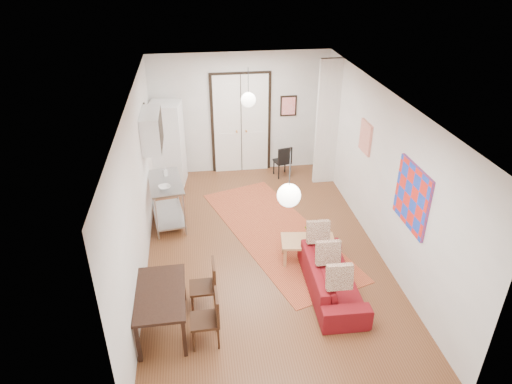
{
  "coord_description": "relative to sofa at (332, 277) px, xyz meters",
  "views": [
    {
      "loc": [
        -1.11,
        -6.86,
        5.01
      ],
      "look_at": [
        -0.14,
        -0.04,
        1.25
      ],
      "focal_mm": 32.0,
      "sensor_mm": 36.0,
      "label": 1
    }
  ],
  "objects": [
    {
      "name": "painting_popart",
      "position": [
        1.15,
        0.05,
        1.37
      ],
      "size": [
        0.05,
        1.0,
        1.0
      ],
      "primitive_type": "cube",
      "color": "red",
      "rests_on": "wall_right"
    },
    {
      "name": "wall_back",
      "position": [
        -0.92,
        4.8,
        1.17
      ],
      "size": [
        4.2,
        0.02,
        2.9
      ],
      "primitive_type": "cube",
      "color": "silver",
      "rests_on": "floor"
    },
    {
      "name": "wall_left",
      "position": [
        -3.02,
        1.3,
        1.17
      ],
      "size": [
        0.02,
        7.0,
        2.9
      ],
      "primitive_type": "cube",
      "color": "silver",
      "rests_on": "floor"
    },
    {
      "name": "print_left",
      "position": [
        -2.99,
        3.3,
        1.67
      ],
      "size": [
        0.03,
        0.44,
        0.54
      ],
      "primitive_type": "cube",
      "color": "brown",
      "rests_on": "wall_left"
    },
    {
      "name": "black_side_chair",
      "position": [
        0.01,
        4.35,
        0.18
      ],
      "size": [
        0.43,
        0.44,
        0.79
      ],
      "rotation": [
        0.0,
        0.0,
        3.37
      ],
      "color": "black",
      "rests_on": "floor"
    },
    {
      "name": "dining_chair_near",
      "position": [
        -2.07,
        -0.02,
        0.2
      ],
      "size": [
        0.41,
        0.57,
        0.84
      ],
      "rotation": [
        0.0,
        0.0,
        -1.56
      ],
      "color": "#382212",
      "rests_on": "floor"
    },
    {
      "name": "poster_back",
      "position": [
        0.23,
        4.77,
        1.32
      ],
      "size": [
        0.4,
        0.03,
        0.5
      ],
      "primitive_type": "cube",
      "color": "red",
      "rests_on": "wall_back"
    },
    {
      "name": "stub_partition",
      "position": [
        0.93,
        3.85,
        1.17
      ],
      "size": [
        0.5,
        0.1,
        2.9
      ],
      "primitive_type": "cube",
      "color": "silver",
      "rests_on": "floor"
    },
    {
      "name": "soap_bottle",
      "position": [
        -2.67,
        2.76,
        0.75
      ],
      "size": [
        0.12,
        0.11,
        0.19
      ],
      "primitive_type": "imported",
      "rotation": [
        0.0,
        0.0,
        0.37
      ],
      "color": "#518AB0",
      "rests_on": "kitchen_counter"
    },
    {
      "name": "painting_abstract",
      "position": [
        1.15,
        2.1,
        1.52
      ],
      "size": [
        0.05,
        0.5,
        0.6
      ],
      "primitive_type": "cube",
      "color": "#F6E7CD",
      "rests_on": "wall_right"
    },
    {
      "name": "pendant_back",
      "position": [
        -0.92,
        3.3,
        1.97
      ],
      "size": [
        0.3,
        0.3,
        0.8
      ],
      "color": "white",
      "rests_on": "ceiling"
    },
    {
      "name": "floor",
      "position": [
        -0.92,
        1.3,
        -0.28
      ],
      "size": [
        7.0,
        7.0,
        0.0
      ],
      "primitive_type": "plane",
      "color": "brown",
      "rests_on": "ground"
    },
    {
      "name": "ceiling",
      "position": [
        -0.92,
        1.3,
        2.62
      ],
      "size": [
        4.2,
        7.0,
        0.02
      ],
      "primitive_type": "cube",
      "color": "white",
      "rests_on": "wall_back"
    },
    {
      "name": "wall_cabinet",
      "position": [
        -2.84,
        2.8,
        1.62
      ],
      "size": [
        0.35,
        1.0,
        0.7
      ],
      "primitive_type": "cube",
      "color": "silver",
      "rests_on": "wall_left"
    },
    {
      "name": "coffee_table",
      "position": [
        -0.18,
        0.88,
        0.08
      ],
      "size": [
        1.0,
        0.64,
        0.42
      ],
      "rotation": [
        0.0,
        0.0,
        -0.13
      ],
      "color": "tan",
      "rests_on": "floor"
    },
    {
      "name": "wall_front",
      "position": [
        -0.92,
        -2.2,
        1.17
      ],
      "size": [
        4.2,
        0.02,
        2.9
      ],
      "primitive_type": "cube",
      "color": "silver",
      "rests_on": "floor"
    },
    {
      "name": "sofa",
      "position": [
        0.0,
        0.0,
        0.0
      ],
      "size": [
        1.93,
        0.8,
        0.56
      ],
      "primitive_type": "imported",
      "rotation": [
        0.0,
        0.0,
        1.54
      ],
      "color": "maroon",
      "rests_on": "floor"
    },
    {
      "name": "bowl",
      "position": [
        -2.67,
        2.21,
        0.68
      ],
      "size": [
        0.28,
        0.28,
        0.05
      ],
      "primitive_type": "imported",
      "rotation": [
        0.0,
        0.0,
        0.37
      ],
      "color": "silver",
      "rests_on": "kitchen_counter"
    },
    {
      "name": "wall_right",
      "position": [
        1.18,
        1.3,
        1.17
      ],
      "size": [
        0.02,
        7.0,
        2.9
      ],
      "primitive_type": "cube",
      "color": "silver",
      "rests_on": "floor"
    },
    {
      "name": "kitchen_counter",
      "position": [
        -2.67,
        2.51,
        0.33
      ],
      "size": [
        0.77,
        1.29,
        0.94
      ],
      "rotation": [
        0.0,
        0.0,
        0.14
      ],
      "color": "#A7AAAC",
      "rests_on": "floor"
    },
    {
      "name": "pendant_front",
      "position": [
        -0.92,
        -0.7,
        1.97
      ],
      "size": [
        0.3,
        0.3,
        0.8
      ],
      "color": "white",
      "rests_on": "ceiling"
    },
    {
      "name": "fridge",
      "position": [
        -2.66,
        4.33,
        0.69
      ],
      "size": [
        0.77,
        0.77,
        1.94
      ],
      "primitive_type": "cube",
      "rotation": [
        0.0,
        0.0,
        -0.14
      ],
      "color": "white",
      "rests_on": "floor"
    },
    {
      "name": "double_doors",
      "position": [
        -0.92,
        4.75,
        0.92
      ],
      "size": [
        1.44,
        0.06,
        2.5
      ],
      "primitive_type": "cube",
      "color": "white",
      "rests_on": "wall_back"
    },
    {
      "name": "dining_table",
      "position": [
        -2.67,
        -0.45,
        0.32
      ],
      "size": [
        0.71,
        1.23,
        0.68
      ],
      "rotation": [
        0.0,
        0.0,
        0.01
      ],
      "color": "black",
      "rests_on": "floor"
    },
    {
      "name": "dining_chair_far",
      "position": [
        -2.07,
        -0.72,
        0.2
      ],
      "size": [
        0.41,
        0.57,
        0.84
      ],
      "rotation": [
        0.0,
        0.0,
        -1.56
      ],
      "color": "#382212",
      "rests_on": "floor"
    },
    {
      "name": "potted_plant",
      "position": [
        -0.08,
        0.88,
        0.34
      ],
      "size": [
        0.4,
        0.36,
        0.41
      ],
      "primitive_type": "imported",
      "rotation": [
        0.0,
        0.0,
        -0.13
      ],
      "color": "#34602B",
      "rests_on": "coffee_table"
    },
    {
      "name": "kilim_rug",
      "position": [
        -0.57,
        1.8,
        -0.27
      ],
      "size": [
        2.73,
        4.37,
        0.01
      ],
      "primitive_type": "cube",
      "rotation": [
        0.0,
        0.0,
        0.32
      ],
      "color": "#B3552C",
      "rests_on": "floor"
    }
  ]
}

